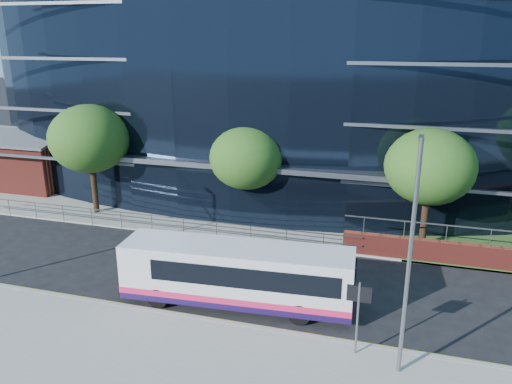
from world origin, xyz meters
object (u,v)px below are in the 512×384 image
(streetlight_east, at_px, (410,254))
(tree_far_b, at_px, (247,158))
(brick_pavilion, at_px, (26,159))
(street_sign, at_px, (359,303))
(tree_far_c, at_px, (430,167))
(tree_far_a, at_px, (89,139))
(city_bus, at_px, (238,274))

(streetlight_east, bearing_deg, tree_far_b, 127.63)
(streetlight_east, bearing_deg, brick_pavilion, 150.76)
(streetlight_east, bearing_deg, street_sign, 158.64)
(brick_pavilion, bearing_deg, tree_far_c, -8.82)
(tree_far_a, distance_m, tree_far_b, 10.03)
(street_sign, distance_m, tree_far_a, 20.63)
(tree_far_b, height_order, tree_far_c, tree_far_c)
(brick_pavilion, bearing_deg, tree_far_b, -11.88)
(tree_far_c, xyz_separation_m, streetlight_east, (-1.00, -11.17, -0.10))
(tree_far_b, bearing_deg, streetlight_east, -52.37)
(street_sign, xyz_separation_m, tree_far_a, (-17.50, 10.59, 2.71))
(brick_pavilion, height_order, tree_far_b, tree_far_b)
(street_sign, bearing_deg, tree_far_a, 148.83)
(tree_far_c, height_order, streetlight_east, streetlight_east)
(street_sign, distance_m, tree_far_c, 11.14)
(tree_far_a, height_order, city_bus, tree_far_a)
(city_bus, bearing_deg, tree_far_c, 43.55)
(tree_far_b, distance_m, city_bus, 9.53)
(tree_far_a, bearing_deg, tree_far_b, 2.86)
(tree_far_b, xyz_separation_m, tree_far_c, (10.00, -0.50, 0.33))
(tree_far_a, relative_size, tree_far_b, 1.15)
(tree_far_a, xyz_separation_m, streetlight_east, (19.00, -11.17, -0.42))
(street_sign, bearing_deg, streetlight_east, -21.36)
(street_sign, xyz_separation_m, city_bus, (-5.13, 2.29, -0.75))
(street_sign, xyz_separation_m, streetlight_east, (1.50, -0.59, 2.29))
(brick_pavilion, distance_m, tree_far_c, 29.46)
(tree_far_c, distance_m, city_bus, 11.70)
(brick_pavilion, bearing_deg, city_bus, -30.91)
(brick_pavilion, height_order, city_bus, brick_pavilion)
(tree_far_b, relative_size, streetlight_east, 0.76)
(street_sign, bearing_deg, city_bus, 155.92)
(city_bus, bearing_deg, tree_far_a, 142.31)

